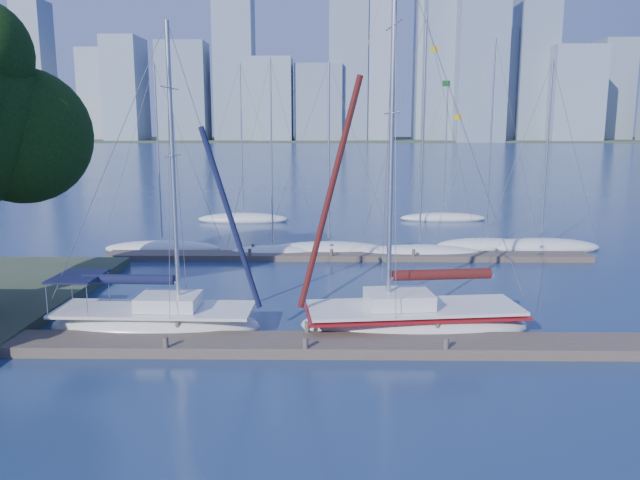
{
  "coord_description": "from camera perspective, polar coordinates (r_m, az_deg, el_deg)",
  "views": [
    {
      "loc": [
        0.81,
        -22.03,
        8.26
      ],
      "look_at": [
        0.45,
        4.0,
        3.42
      ],
      "focal_mm": 35.0,
      "sensor_mm": 36.0,
      "label": 1
    }
  ],
  "objects": [
    {
      "name": "far_dock",
      "position": [
        38.89,
        2.53,
        -1.48
      ],
      "size": [
        30.0,
        1.8,
        0.36
      ],
      "primitive_type": "cube",
      "color": "#4E4439",
      "rests_on": "ground"
    },
    {
      "name": "skyline",
      "position": [
        314.17,
        4.23,
        15.24
      ],
      "size": [
        502.93,
        51.31,
        105.19
      ],
      "color": "#8091A6",
      "rests_on": "ground"
    },
    {
      "name": "bg_boat_5",
      "position": [
        44.05,
        19.54,
        -0.54
      ],
      "size": [
        8.09,
        3.81,
        12.67
      ],
      "rotation": [
        0.0,
        0.0,
        0.19
      ],
      "color": "white",
      "rests_on": "ground"
    },
    {
      "name": "bg_boat_1",
      "position": [
        39.85,
        -4.33,
        -1.11
      ],
      "size": [
        5.98,
        2.97,
        12.51
      ],
      "rotation": [
        0.0,
        0.0,
        0.19
      ],
      "color": "white",
      "rests_on": "ground"
    },
    {
      "name": "bg_boat_0",
      "position": [
        42.35,
        -14.19,
        -0.71
      ],
      "size": [
        7.68,
        2.31,
        12.34
      ],
      "rotation": [
        0.0,
        0.0,
        0.03
      ],
      "color": "white",
      "rests_on": "ground"
    },
    {
      "name": "bg_boat_3",
      "position": [
        39.99,
        9.07,
        -1.12
      ],
      "size": [
        8.15,
        4.08,
        15.01
      ],
      "rotation": [
        0.0,
        0.0,
        0.25
      ],
      "color": "white",
      "rests_on": "ground"
    },
    {
      "name": "sailboat_navy",
      "position": [
        26.04,
        -14.88,
        -6.11
      ],
      "size": [
        8.55,
        3.0,
        12.64
      ],
      "rotation": [
        0.0,
        0.0,
        -0.03
      ],
      "color": "white",
      "rests_on": "ground"
    },
    {
      "name": "bg_boat_6",
      "position": [
        54.24,
        -7.03,
        1.96
      ],
      "size": [
        8.1,
        4.11,
        13.62
      ],
      "rotation": [
        0.0,
        0.0,
        0.26
      ],
      "color": "white",
      "rests_on": "ground"
    },
    {
      "name": "bg_boat_2",
      "position": [
        40.33,
        0.78,
        -0.91
      ],
      "size": [
        8.35,
        3.78,
        12.41
      ],
      "rotation": [
        0.0,
        0.0,
        -0.18
      ],
      "color": "white",
      "rests_on": "ground"
    },
    {
      "name": "ground",
      "position": [
        23.54,
        -1.25,
        -10.02
      ],
      "size": [
        700.0,
        700.0,
        0.0
      ],
      "primitive_type": "plane",
      "color": "navy",
      "rests_on": "ground"
    },
    {
      "name": "bg_boat_7",
      "position": [
        55.67,
        11.19,
        2.03
      ],
      "size": [
        7.63,
        4.82,
        12.17
      ],
      "rotation": [
        0.0,
        0.0,
        -0.42
      ],
      "color": "white",
      "rests_on": "ground"
    },
    {
      "name": "near_dock",
      "position": [
        23.47,
        -1.25,
        -9.56
      ],
      "size": [
        26.0,
        2.0,
        0.4
      ],
      "primitive_type": "cube",
      "color": "#4E4439",
      "rests_on": "ground"
    },
    {
      "name": "bg_boat_4",
      "position": [
        43.36,
        14.89,
        -0.45
      ],
      "size": [
        6.83,
        2.6,
        14.01
      ],
      "rotation": [
        0.0,
        0.0,
        -0.07
      ],
      "color": "white",
      "rests_on": "ground"
    },
    {
      "name": "sailboat_maroon",
      "position": [
        25.42,
        8.57,
        -5.78
      ],
      "size": [
        9.45,
        4.04,
        15.55
      ],
      "rotation": [
        0.0,
        0.0,
        0.12
      ],
      "color": "white",
      "rests_on": "ground"
    },
    {
      "name": "far_shore",
      "position": [
        342.13,
        0.67,
        9.13
      ],
      "size": [
        800.0,
        100.0,
        1.5
      ],
      "primitive_type": "cube",
      "color": "#38472D",
      "rests_on": "ground"
    }
  ]
}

